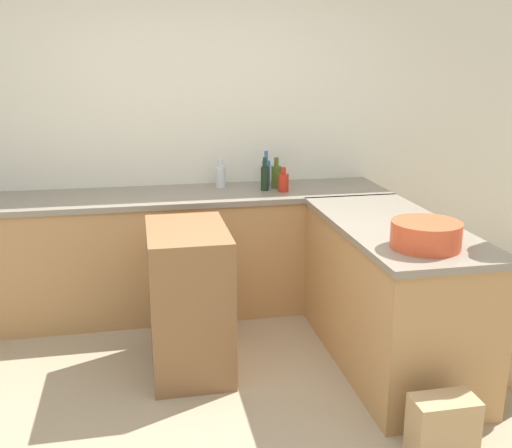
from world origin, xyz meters
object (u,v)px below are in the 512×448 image
paper_bag (443,428)px  hot_sauce_bottle (283,182)px  wine_bottle_dark (265,177)px  vinegar_bottle_clear (221,176)px  olive_oil_bottle (276,176)px  water_bottle_blue (266,172)px  mixing_bowl (426,235)px  island_table (189,299)px

paper_bag → hot_sauce_bottle: bearing=99.0°
wine_bottle_dark → hot_sauce_bottle: size_ratio=1.37×
vinegar_bottle_clear → olive_oil_bottle: olive_oil_bottle is taller
vinegar_bottle_clear → water_bottle_blue: size_ratio=0.81×
wine_bottle_dark → olive_oil_bottle: 0.13m
vinegar_bottle_clear → paper_bag: 2.48m
wine_bottle_dark → vinegar_bottle_clear: bearing=149.1°
mixing_bowl → vinegar_bottle_clear: vinegar_bottle_clear is taller
wine_bottle_dark → hot_sauce_bottle: 0.15m
mixing_bowl → olive_oil_bottle: size_ratio=1.56×
olive_oil_bottle → paper_bag: size_ratio=0.73×
island_table → olive_oil_bottle: bearing=51.7°
vinegar_bottle_clear → mixing_bowl: bearing=-64.0°
island_table → olive_oil_bottle: size_ratio=3.83×
mixing_bowl → paper_bag: 0.96m
hot_sauce_bottle → olive_oil_bottle: 0.14m
island_table → paper_bag: island_table is taller
olive_oil_bottle → wine_bottle_dark: bearing=-145.2°
vinegar_bottle_clear → water_bottle_blue: bearing=-3.0°
vinegar_bottle_clear → wine_bottle_dark: bearing=-30.9°
wine_bottle_dark → mixing_bowl: bearing=-70.9°
olive_oil_bottle → island_table: bearing=-128.3°
water_bottle_blue → olive_oil_bottle: water_bottle_blue is taller
paper_bag → island_table: bearing=134.1°
wine_bottle_dark → olive_oil_bottle: wine_bottle_dark is taller
island_table → hot_sauce_bottle: size_ratio=4.92×
water_bottle_blue → paper_bag: (0.39, -2.19, -0.85)m
island_table → wine_bottle_dark: 1.24m
hot_sauce_bottle → vinegar_bottle_clear: bearing=150.3°
island_table → mixing_bowl: mixing_bowl is taller
olive_oil_bottle → paper_bag: (0.33, -2.10, -0.84)m
mixing_bowl → hot_sauce_bottle: 1.52m
wine_bottle_dark → vinegar_bottle_clear: (-0.31, 0.18, -0.01)m
hot_sauce_bottle → olive_oil_bottle: bearing=99.0°
wine_bottle_dark → water_bottle_blue: water_bottle_blue is taller
olive_oil_bottle → paper_bag: 2.29m
mixing_bowl → wine_bottle_dark: 1.62m
olive_oil_bottle → paper_bag: olive_oil_bottle is taller
wine_bottle_dark → vinegar_bottle_clear: 0.36m
island_table → water_bottle_blue: (0.71, 1.06, 0.56)m
hot_sauce_bottle → olive_oil_bottle: olive_oil_bottle is taller
mixing_bowl → olive_oil_bottle: olive_oil_bottle is taller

